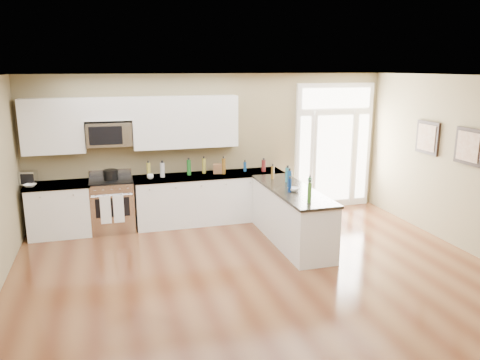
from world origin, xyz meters
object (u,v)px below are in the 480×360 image
Objects in this scene: kitchen_range at (112,205)px; toaster_oven at (28,178)px; stockpot at (111,174)px; peninsula_cabinet at (291,217)px.

toaster_oven reaches higher than kitchen_range.
stockpot is at bearing 67.01° from kitchen_range.
peninsula_cabinet is 3.30m from stockpot.
toaster_oven reaches higher than stockpot.
peninsula_cabinet is at bearing -26.54° from kitchen_range.
kitchen_range is at bearing -112.99° from stockpot.
stockpot is (-2.89, 1.46, 0.61)m from peninsula_cabinet.
kitchen_range is 1.49m from toaster_oven.
toaster_oven reaches higher than peninsula_cabinet.
stockpot reaches higher than kitchen_range.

